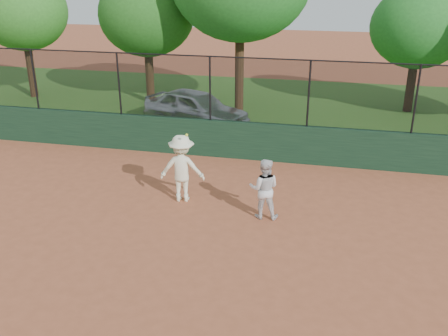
% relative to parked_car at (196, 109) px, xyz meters
% --- Properties ---
extents(ground, '(80.00, 80.00, 0.00)m').
position_rel_parked_car_xyz_m(ground, '(1.79, -8.87, -0.71)').
color(ground, '#AD5837').
rests_on(ground, ground).
extents(back_wall, '(26.00, 0.20, 1.20)m').
position_rel_parked_car_xyz_m(back_wall, '(1.79, -2.87, -0.11)').
color(back_wall, '#1A3A24').
rests_on(back_wall, ground).
extents(grass_strip, '(36.00, 12.00, 0.01)m').
position_rel_parked_car_xyz_m(grass_strip, '(1.79, 3.13, -0.71)').
color(grass_strip, '#2D5A1C').
rests_on(grass_strip, ground).
extents(parked_car, '(4.51, 3.08, 1.42)m').
position_rel_parked_car_xyz_m(parked_car, '(0.00, 0.00, 0.00)').
color(parked_car, silver).
rests_on(parked_car, ground).
extents(player_second, '(0.77, 0.62, 1.51)m').
position_rel_parked_car_xyz_m(player_second, '(3.58, -6.67, 0.04)').
color(player_second, silver).
rests_on(player_second, ground).
extents(player_main, '(1.22, 0.80, 1.95)m').
position_rel_parked_car_xyz_m(player_main, '(1.38, -6.19, 0.18)').
color(player_main, white).
rests_on(player_main, ground).
extents(fence_assembly, '(26.00, 0.06, 2.00)m').
position_rel_parked_car_xyz_m(fence_assembly, '(1.76, -2.87, 1.52)').
color(fence_assembly, black).
rests_on(fence_assembly, back_wall).
extents(tree_0, '(3.98, 3.62, 5.55)m').
position_rel_parked_car_xyz_m(tree_0, '(-8.67, 2.89, 3.11)').
color(tree_0, '#452C18').
rests_on(tree_0, ground).
extents(tree_1, '(4.09, 3.72, 5.54)m').
position_rel_parked_car_xyz_m(tree_1, '(-3.00, 3.16, 3.05)').
color(tree_1, '#462E18').
rests_on(tree_1, ground).
extents(tree_3, '(3.80, 3.46, 5.08)m').
position_rel_parked_car_xyz_m(tree_3, '(8.07, 4.09, 2.72)').
color(tree_3, '#372112').
rests_on(tree_3, ground).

